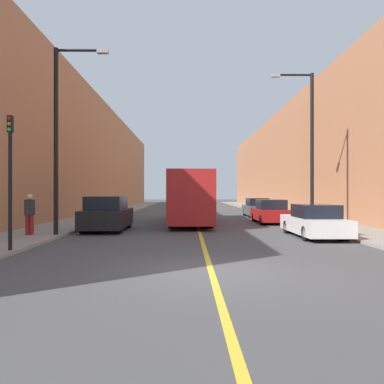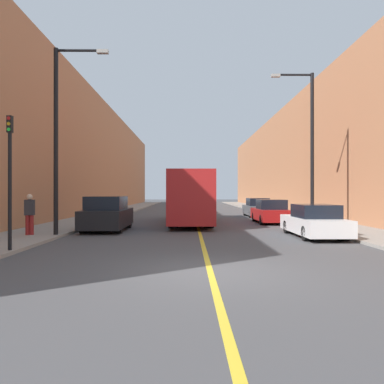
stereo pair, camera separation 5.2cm
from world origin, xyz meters
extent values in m
plane|color=#474749|center=(0.00, 0.00, 0.00)|extent=(200.00, 200.00, 0.00)
cube|color=gray|center=(-7.76, 30.00, 0.06)|extent=(3.22, 72.00, 0.12)
cube|color=gray|center=(7.76, 30.00, 0.06)|extent=(3.22, 72.00, 0.12)
cube|color=#B2724C|center=(-11.37, 30.00, 5.82)|extent=(4.00, 72.00, 11.63)
cube|color=#B2724C|center=(11.37, 30.00, 5.49)|extent=(4.00, 72.00, 10.98)
cube|color=gold|center=(0.00, 30.00, 0.00)|extent=(0.16, 72.00, 0.01)
cube|color=#AD1E1E|center=(-0.42, 15.10, 1.74)|extent=(2.54, 11.35, 2.93)
cube|color=black|center=(-0.42, 9.46, 2.25)|extent=(2.16, 0.04, 1.32)
cylinder|color=black|center=(-1.41, 11.58, 0.46)|extent=(0.56, 0.91, 0.91)
cylinder|color=black|center=(0.57, 11.58, 0.46)|extent=(0.56, 0.91, 0.91)
cylinder|color=black|center=(-1.41, 18.62, 0.46)|extent=(0.56, 0.91, 0.91)
cylinder|color=black|center=(0.57, 18.62, 0.46)|extent=(0.56, 0.91, 0.91)
cube|color=black|center=(-4.80, 10.25, 0.66)|extent=(2.03, 4.56, 0.91)
cube|color=black|center=(-4.80, 10.02, 1.45)|extent=(1.79, 2.51, 0.68)
cube|color=black|center=(-4.80, 8.00, 0.82)|extent=(1.73, 0.04, 0.41)
cylinder|color=black|center=(-5.60, 8.84, 0.34)|extent=(0.45, 0.68, 0.68)
cylinder|color=black|center=(-4.01, 8.84, 0.34)|extent=(0.45, 0.68, 0.68)
cylinder|color=black|center=(-5.60, 11.66, 0.34)|extent=(0.45, 0.68, 0.68)
cylinder|color=black|center=(-4.01, 11.66, 0.34)|extent=(0.45, 0.68, 0.68)
cube|color=silver|center=(5.07, 7.36, 0.53)|extent=(1.85, 4.72, 0.69)
cube|color=black|center=(5.07, 7.13, 1.17)|extent=(1.63, 2.12, 0.59)
cube|color=black|center=(5.07, 5.03, 0.65)|extent=(1.57, 0.04, 0.31)
cylinder|color=black|center=(4.35, 5.90, 0.31)|extent=(0.41, 0.62, 0.62)
cylinder|color=black|center=(5.80, 5.90, 0.31)|extent=(0.41, 0.62, 0.62)
cylinder|color=black|center=(4.35, 8.83, 0.31)|extent=(0.41, 0.62, 0.62)
cylinder|color=black|center=(5.80, 8.83, 0.31)|extent=(0.41, 0.62, 0.62)
cube|color=maroon|center=(4.81, 15.02, 0.55)|extent=(1.88, 4.43, 0.73)
cube|color=black|center=(4.81, 14.80, 1.22)|extent=(1.65, 1.99, 0.62)
cube|color=black|center=(4.81, 12.84, 0.68)|extent=(1.60, 0.04, 0.33)
cylinder|color=black|center=(4.08, 13.65, 0.31)|extent=(0.41, 0.62, 0.62)
cylinder|color=black|center=(5.54, 13.65, 0.31)|extent=(0.41, 0.62, 0.62)
cylinder|color=black|center=(4.08, 16.40, 0.31)|extent=(0.41, 0.62, 0.62)
cylinder|color=black|center=(5.54, 16.40, 0.31)|extent=(0.41, 0.62, 0.62)
cube|color=#51565B|center=(5.10, 21.38, 0.55)|extent=(1.79, 4.68, 0.73)
cube|color=black|center=(5.10, 21.14, 1.23)|extent=(1.58, 2.10, 0.62)
cube|color=black|center=(5.10, 19.07, 0.68)|extent=(1.52, 0.04, 0.33)
cylinder|color=black|center=(4.40, 19.93, 0.31)|extent=(0.39, 0.62, 0.62)
cylinder|color=black|center=(5.80, 19.93, 0.31)|extent=(0.39, 0.62, 0.62)
cylinder|color=black|center=(4.40, 22.83, 0.31)|extent=(0.39, 0.62, 0.62)
cylinder|color=black|center=(5.80, 22.83, 0.31)|extent=(0.39, 0.62, 0.62)
cylinder|color=black|center=(-6.45, 7.27, 4.27)|extent=(0.20, 0.20, 8.29)
cylinder|color=black|center=(-5.41, 7.27, 8.31)|extent=(2.08, 0.12, 0.12)
cube|color=#999993|center=(-4.37, 7.27, 8.26)|extent=(0.50, 0.24, 0.16)
cylinder|color=black|center=(6.45, 11.68, 4.44)|extent=(0.20, 0.20, 8.63)
cylinder|color=black|center=(5.41, 11.68, 8.65)|extent=(2.08, 0.12, 0.12)
cube|color=#999993|center=(4.37, 11.68, 8.60)|extent=(0.50, 0.24, 0.16)
cylinder|color=black|center=(-6.35, 2.79, 2.03)|extent=(0.12, 0.12, 3.81)
cube|color=black|center=(-6.35, 2.79, 4.21)|extent=(0.16, 0.16, 0.55)
cylinder|color=#B21919|center=(-6.35, 2.70, 4.39)|extent=(0.11, 0.02, 0.11)
cylinder|color=gold|center=(-6.35, 2.70, 4.21)|extent=(0.11, 0.02, 0.11)
cylinder|color=#26E53F|center=(-6.35, 2.70, 4.03)|extent=(0.11, 0.02, 0.11)
cylinder|color=maroon|center=(-7.67, 7.21, 0.55)|extent=(0.18, 0.18, 0.87)
cylinder|color=maroon|center=(-7.49, 7.21, 0.55)|extent=(0.18, 0.18, 0.87)
cube|color=#2D2D33|center=(-7.58, 7.21, 1.33)|extent=(0.40, 0.22, 0.69)
sphere|color=beige|center=(-7.58, 7.21, 1.80)|extent=(0.25, 0.25, 0.25)
camera|label=1|loc=(-0.59, -9.38, 1.99)|focal=35.00mm
camera|label=2|loc=(-0.54, -9.38, 1.99)|focal=35.00mm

